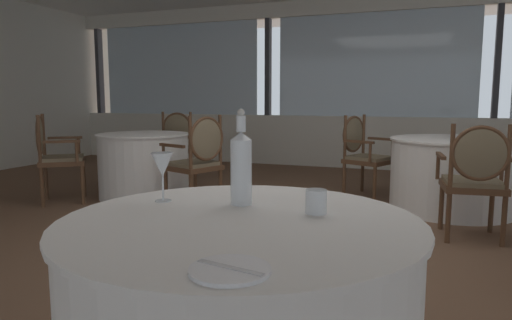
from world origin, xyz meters
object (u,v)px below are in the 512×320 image
(dining_chair_1_0, at_px, (53,151))
(dining_chair_1_1, at_px, (199,155))
(side_plate, at_px, (230,270))
(water_bottle, at_px, (241,166))
(dining_chair_0_2, at_px, (362,150))
(wine_glass, at_px, (162,166))
(water_tumbler, at_px, (316,201))
(dining_chair_0_0, at_px, (475,173))
(dining_chair_1_2, at_px, (174,142))

(dining_chair_1_0, xyz_separation_m, dining_chair_1_1, (1.64, 0.25, -0.01))
(side_plate, relative_size, dining_chair_1_0, 0.20)
(water_bottle, height_order, dining_chair_0_2, water_bottle)
(wine_glass, xyz_separation_m, dining_chair_0_2, (0.26, 3.94, -0.33))
(water_bottle, xyz_separation_m, dining_chair_1_0, (-3.16, 2.32, -0.32))
(water_tumbler, height_order, dining_chair_1_1, dining_chair_1_1)
(water_tumbler, bearing_deg, dining_chair_1_0, 145.74)
(dining_chair_0_0, xyz_separation_m, dining_chair_1_1, (-2.55, 0.18, 0.01))
(wine_glass, xyz_separation_m, dining_chair_0_0, (1.34, 2.45, -0.33))
(water_tumbler, relative_size, dining_chair_0_2, 0.09)
(side_plate, xyz_separation_m, dining_chair_1_0, (-3.39, 2.97, -0.17))
(water_tumbler, bearing_deg, dining_chair_0_0, 73.22)
(water_bottle, relative_size, wine_glass, 1.88)
(water_tumbler, bearing_deg, dining_chair_0_2, 95.04)
(water_tumbler, distance_m, dining_chair_0_2, 3.94)
(dining_chair_0_0, bearing_deg, dining_chair_1_0, 85.13)
(water_tumbler, xyz_separation_m, dining_chair_1_2, (-2.86, 3.90, -0.22))
(water_bottle, bearing_deg, dining_chair_1_1, 120.53)
(water_tumbler, bearing_deg, wine_glass, -177.86)
(dining_chair_1_1, bearing_deg, dining_chair_0_0, -162.75)
(water_tumbler, bearing_deg, water_bottle, 173.04)
(dining_chair_0_2, bearing_deg, dining_chair_0_0, -29.98)
(dining_chair_1_1, bearing_deg, water_bottle, 141.72)
(water_tumbler, distance_m, dining_chair_1_0, 4.18)
(side_plate, bearing_deg, dining_chair_1_2, 121.75)
(wine_glass, relative_size, dining_chair_0_2, 0.20)
(wine_glass, distance_m, dining_chair_1_1, 2.91)
(water_tumbler, xyz_separation_m, dining_chair_1_1, (-1.81, 2.61, -0.22))
(side_plate, xyz_separation_m, dining_chair_0_0, (0.80, 3.05, -0.19))
(water_bottle, height_order, dining_chair_1_1, water_bottle)
(dining_chair_0_0, relative_size, dining_chair_1_0, 0.98)
(dining_chair_1_0, relative_size, dining_chair_1_2, 1.01)
(water_tumbler, relative_size, dining_chair_1_1, 0.09)
(water_bottle, xyz_separation_m, dining_chair_0_2, (-0.05, 3.88, -0.34))
(dining_chair_1_0, xyz_separation_m, dining_chair_1_2, (0.60, 1.54, -0.01))
(water_tumbler, bearing_deg, dining_chair_1_2, 126.23)
(side_plate, height_order, dining_chair_1_1, dining_chair_1_1)
(dining_chair_0_0, xyz_separation_m, dining_chair_1_0, (-4.19, -0.08, 0.02))
(side_plate, bearing_deg, water_tumbler, 84.25)
(side_plate, relative_size, water_bottle, 0.54)
(water_tumbler, relative_size, dining_chair_1_0, 0.09)
(side_plate, height_order, dining_chair_0_0, dining_chair_0_0)
(wine_glass, bearing_deg, dining_chair_0_0, 61.35)
(side_plate, xyz_separation_m, dining_chair_1_2, (-2.79, 4.51, -0.18))
(water_bottle, xyz_separation_m, water_tumbler, (0.30, -0.04, -0.11))
(dining_chair_1_0, bearing_deg, dining_chair_1_2, 30.00)
(dining_chair_1_1, height_order, dining_chair_1_2, dining_chair_1_1)
(wine_glass, xyz_separation_m, dining_chair_1_2, (-2.25, 3.92, -0.32))
(wine_glass, bearing_deg, side_plate, -47.47)
(water_bottle, distance_m, dining_chair_0_2, 3.90)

